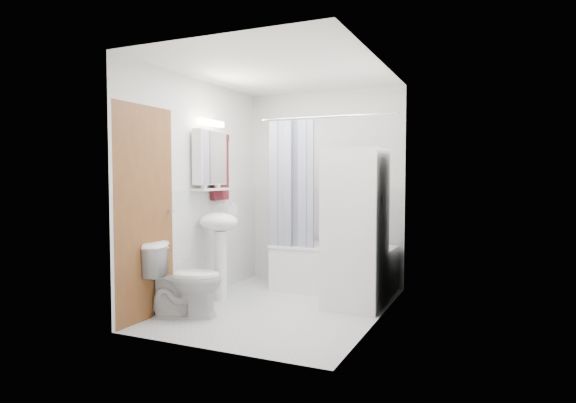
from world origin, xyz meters
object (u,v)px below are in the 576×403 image
at_px(bathtub, 334,266).
at_px(toilet, 185,280).
at_px(sink, 219,235).
at_px(washer_dryer, 355,229).

height_order(bathtub, toilet, toilet).
relative_size(bathtub, toilet, 1.95).
xyz_separation_m(sink, washer_dryer, (1.43, 0.31, 0.11)).
height_order(bathtub, sink, sink).
bearing_deg(sink, toilet, -87.12).
distance_m(bathtub, toilet, 1.84).
bearing_deg(sink, bathtub, 41.34).
bearing_deg(toilet, bathtub, -55.04).
distance_m(bathtub, sink, 1.40).
xyz_separation_m(sink, toilet, (0.03, -0.67, -0.35)).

